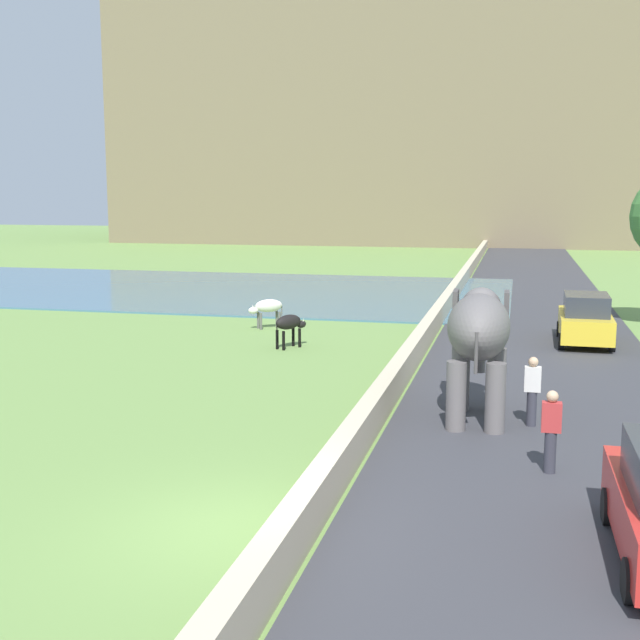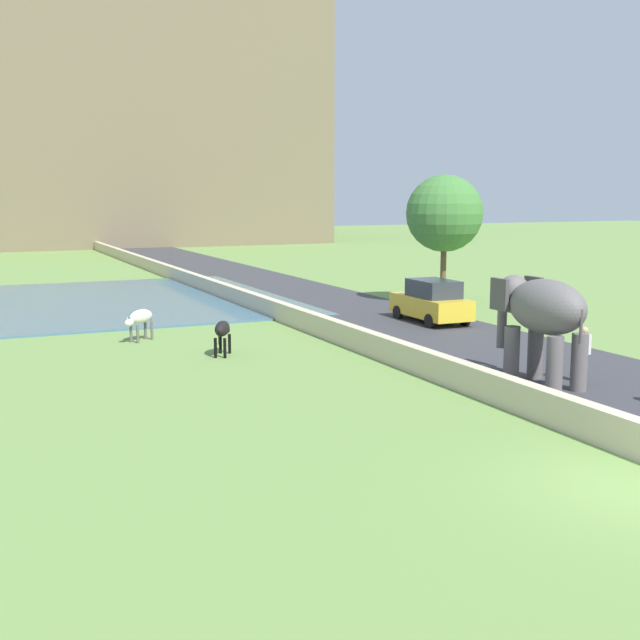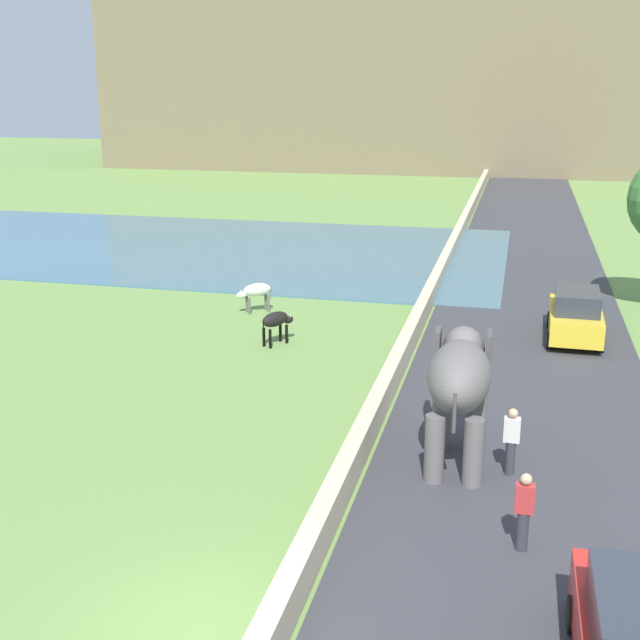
{
  "view_description": "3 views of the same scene",
  "coord_description": "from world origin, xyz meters",
  "px_view_note": "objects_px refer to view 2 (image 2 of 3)",
  "views": [
    {
      "loc": [
        4.22,
        -11.63,
        5.22
      ],
      "look_at": [
        -1.42,
        11.81,
        1.49
      ],
      "focal_mm": 46.18,
      "sensor_mm": 36.0,
      "label": 1
    },
    {
      "loc": [
        -11.09,
        -10.22,
        5.27
      ],
      "look_at": [
        -1.04,
        12.0,
        1.45
      ],
      "focal_mm": 45.5,
      "sensor_mm": 36.0,
      "label": 2
    },
    {
      "loc": [
        4.51,
        -10.49,
        8.53
      ],
      "look_at": [
        -1.09,
        12.34,
        1.73
      ],
      "focal_mm": 46.12,
      "sensor_mm": 36.0,
      "label": 3
    }
  ],
  "objects_px": {
    "cow_black": "(223,330)",
    "cow_white": "(140,318)",
    "person_beside_elephant": "(583,354)",
    "elephant": "(541,313)",
    "car_yellow": "(431,302)"
  },
  "relations": [
    {
      "from": "cow_white",
      "to": "car_yellow",
      "type": "bearing_deg",
      "value": -3.96
    },
    {
      "from": "person_beside_elephant",
      "to": "cow_white",
      "type": "height_order",
      "value": "person_beside_elephant"
    },
    {
      "from": "person_beside_elephant",
      "to": "cow_black",
      "type": "xyz_separation_m",
      "value": [
        -7.87,
        8.05,
        -0.04
      ]
    },
    {
      "from": "elephant",
      "to": "cow_white",
      "type": "distance_m",
      "value": 14.29
    },
    {
      "from": "person_beside_elephant",
      "to": "car_yellow",
      "type": "relative_size",
      "value": 0.4
    },
    {
      "from": "elephant",
      "to": "cow_black",
      "type": "bearing_deg",
      "value": 130.9
    },
    {
      "from": "cow_black",
      "to": "cow_white",
      "type": "xyz_separation_m",
      "value": [
        -1.92,
        3.69,
        0.0
      ]
    },
    {
      "from": "person_beside_elephant",
      "to": "cow_black",
      "type": "height_order",
      "value": "person_beside_elephant"
    },
    {
      "from": "person_beside_elephant",
      "to": "cow_black",
      "type": "bearing_deg",
      "value": 134.38
    },
    {
      "from": "cow_white",
      "to": "elephant",
      "type": "bearing_deg",
      "value": -53.0
    },
    {
      "from": "elephant",
      "to": "car_yellow",
      "type": "bearing_deg",
      "value": 73.38
    },
    {
      "from": "cow_black",
      "to": "cow_white",
      "type": "relative_size",
      "value": 1.05
    },
    {
      "from": "person_beside_elephant",
      "to": "cow_white",
      "type": "bearing_deg",
      "value": 129.83
    },
    {
      "from": "car_yellow",
      "to": "cow_white",
      "type": "bearing_deg",
      "value": 176.04
    },
    {
      "from": "cow_black",
      "to": "cow_white",
      "type": "distance_m",
      "value": 4.16
    }
  ]
}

